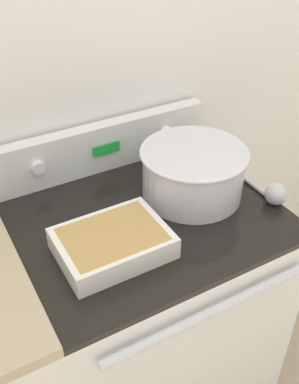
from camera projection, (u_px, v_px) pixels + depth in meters
name	position (u px, v px, depth m)	size (l,w,h in m)	color
kitchen_wall	(88.00, 61.00, 1.33)	(8.00, 0.05, 2.50)	silver
stove_range	(147.00, 317.00, 1.55)	(0.74, 0.65, 0.91)	silver
control_panel	(102.00, 146.00, 1.44)	(0.74, 0.07, 0.16)	silver
mixing_bowl	(193.00, 170.00, 1.31)	(0.32, 0.32, 0.15)	silver
casserole_dish	(113.00, 242.00, 1.13)	(0.28, 0.21, 0.06)	silver
ladle	(270.00, 191.00, 1.32)	(0.07, 0.31, 0.07)	#B7B7B7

